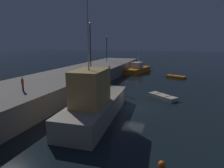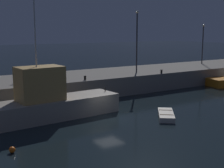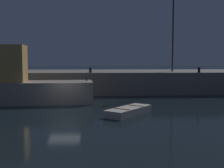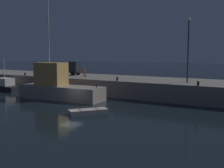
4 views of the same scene
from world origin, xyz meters
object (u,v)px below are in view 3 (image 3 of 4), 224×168
dockworker (24,64)px  bollard_east (90,70)px  rowboat_white_mid (129,111)px  bollard_west (199,70)px  fishing_boat_blue (16,84)px  lamp_post_west (173,28)px

dockworker → bollard_east: (7.65, -2.30, -0.62)m
rowboat_white_mid → bollard_east: bearing=104.6°
bollard_west → bollard_east: (-11.87, 0.49, -0.02)m
fishing_boat_blue → rowboat_white_mid: size_ratio=3.38×
rowboat_white_mid → bollard_west: 14.35m
dockworker → fishing_boat_blue: bearing=-81.8°
fishing_boat_blue → bollard_west: (18.39, 5.08, 1.03)m
bollard_west → bollard_east: bearing=177.6°
fishing_boat_blue → dockworker: 8.13m
dockworker → rowboat_white_mid: bearing=-52.3°
bollard_west → bollard_east: bollard_west is taller
rowboat_white_mid → dockworker: dockworker is taller
lamp_post_west → dockworker: (-17.32, -0.15, -4.19)m
lamp_post_west → bollard_west: (2.19, -2.95, -4.80)m
fishing_boat_blue → bollard_west: 19.11m
dockworker → bollard_west: dockworker is taller
fishing_boat_blue → bollard_east: size_ratio=25.96×
rowboat_white_mid → bollard_east: 12.12m
fishing_boat_blue → bollard_east: 8.64m
rowboat_white_mid → lamp_post_west: bearing=64.3°
fishing_boat_blue → lamp_post_west: size_ratio=1.59×
rowboat_white_mid → bollard_west: (8.89, 10.98, 2.51)m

